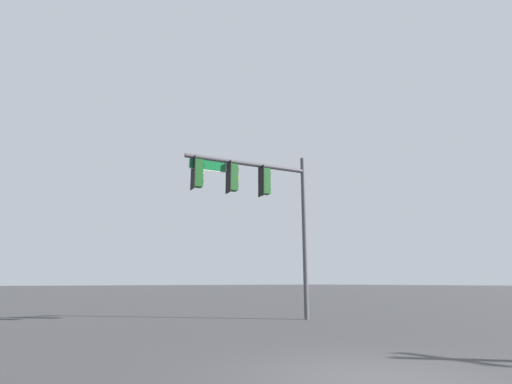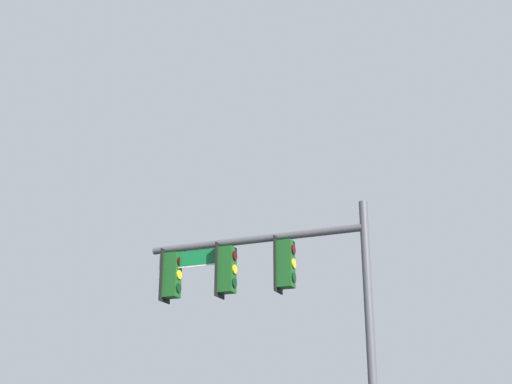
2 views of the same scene
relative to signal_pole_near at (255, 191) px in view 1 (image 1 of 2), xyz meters
The scene contains 2 objects.
ground_plane 10.97m from the signal_pole_near, 65.16° to the left, with size 400.00×400.00×0.00m, color #38383A.
signal_pole_near is the anchor object (origin of this frame).
Camera 1 is at (5.46, 4.18, 1.49)m, focal length 28.00 mm.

